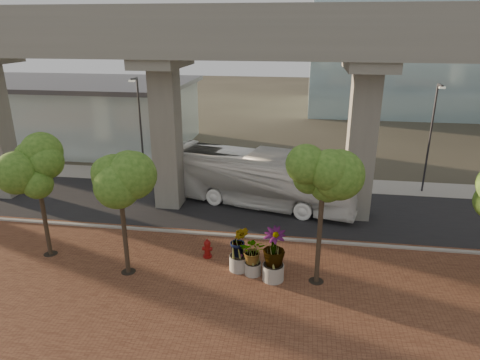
# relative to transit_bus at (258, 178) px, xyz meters

# --- Properties ---
(ground) EXTENTS (160.00, 160.00, 0.00)m
(ground) POSITION_rel_transit_bus_xyz_m (0.27, -3.03, -1.84)
(ground) COLOR #363227
(ground) RESTS_ON ground
(brick_plaza) EXTENTS (70.00, 13.00, 0.06)m
(brick_plaza) POSITION_rel_transit_bus_xyz_m (0.27, -11.03, -1.81)
(brick_plaza) COLOR brown
(brick_plaza) RESTS_ON ground
(asphalt_road) EXTENTS (90.00, 8.00, 0.04)m
(asphalt_road) POSITION_rel_transit_bus_xyz_m (0.27, -1.03, -1.82)
(asphalt_road) COLOR black
(asphalt_road) RESTS_ON ground
(curb_strip) EXTENTS (70.00, 0.25, 0.16)m
(curb_strip) POSITION_rel_transit_bus_xyz_m (0.27, -5.03, -1.76)
(curb_strip) COLOR #9F9B94
(curb_strip) RESTS_ON ground
(far_sidewalk) EXTENTS (90.00, 3.00, 0.06)m
(far_sidewalk) POSITION_rel_transit_bus_xyz_m (0.27, 4.47, -1.81)
(far_sidewalk) COLOR #9F9B94
(far_sidewalk) RESTS_ON ground
(transit_viaduct) EXTENTS (72.00, 5.60, 12.40)m
(transit_viaduct) POSITION_rel_transit_bus_xyz_m (0.27, -1.03, 5.45)
(transit_viaduct) COLOR gray
(transit_viaduct) RESTS_ON ground
(station_pavilion) EXTENTS (23.00, 13.00, 6.30)m
(station_pavilion) POSITION_rel_transit_bus_xyz_m (-19.73, 12.97, 1.38)
(station_pavilion) COLOR silver
(station_pavilion) RESTS_ON ground
(transit_bus) EXTENTS (13.53, 6.17, 3.67)m
(transit_bus) POSITION_rel_transit_bus_xyz_m (0.00, 0.00, 0.00)
(transit_bus) COLOR white
(transit_bus) RESTS_ON ground
(fire_hydrant) EXTENTS (0.51, 0.46, 1.01)m
(fire_hydrant) POSITION_rel_transit_bus_xyz_m (-1.74, -7.50, -1.29)
(fire_hydrant) COLOR maroon
(fire_hydrant) RESTS_ON ground
(planter_front) EXTENTS (1.77, 1.77, 1.94)m
(planter_front) POSITION_rel_transit_bus_xyz_m (0.77, -8.75, -0.60)
(planter_front) COLOR gray
(planter_front) RESTS_ON ground
(planter_right) EXTENTS (2.47, 2.47, 2.64)m
(planter_right) POSITION_rel_transit_bus_xyz_m (1.77, -9.07, -0.17)
(planter_right) COLOR #ABA79A
(planter_right) RESTS_ON ground
(planter_left) EXTENTS (2.15, 2.15, 2.37)m
(planter_left) POSITION_rel_transit_bus_xyz_m (0.07, -8.43, -0.34)
(planter_left) COLOR gray
(planter_left) RESTS_ON ground
(street_tree_far_west) EXTENTS (3.37, 3.37, 6.20)m
(street_tree_far_west) POSITION_rel_transit_bus_xyz_m (-9.95, -8.44, 2.86)
(street_tree_far_west) COLOR #483A29
(street_tree_far_west) RESTS_ON ground
(street_tree_near_west) EXTENTS (3.29, 3.29, 6.27)m
(street_tree_near_west) POSITION_rel_transit_bus_xyz_m (-5.23, -9.47, 2.97)
(street_tree_near_west) COLOR #483A29
(street_tree_near_west) RESTS_ON ground
(street_tree_near_east) EXTENTS (3.39, 3.39, 6.75)m
(street_tree_near_east) POSITION_rel_transit_bus_xyz_m (3.79, -8.92, 3.40)
(street_tree_near_east) COLOR #483A29
(street_tree_near_east) RESTS_ON ground
(streetlamp_west) EXTENTS (0.39, 1.14, 7.88)m
(streetlamp_west) POSITION_rel_transit_bus_xyz_m (-9.05, 2.91, 2.76)
(streetlamp_west) COLOR #29292D
(streetlamp_west) RESTS_ON ground
(streetlamp_east) EXTENTS (0.38, 1.12, 7.70)m
(streetlamp_east) POSITION_rel_transit_bus_xyz_m (11.54, 3.92, 2.66)
(streetlamp_east) COLOR #2D2C31
(streetlamp_east) RESTS_ON ground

